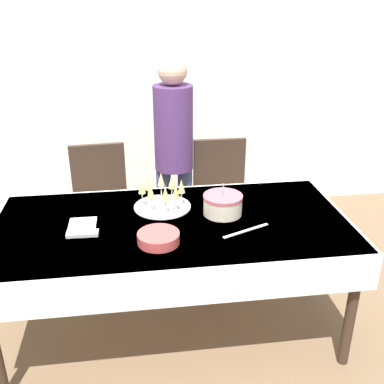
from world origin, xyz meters
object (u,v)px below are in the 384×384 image
(birthday_cake, at_px, (223,204))
(person_standing, at_px, (174,144))
(dining_chair_far_right, at_px, (221,197))
(plate_stack_main, at_px, (159,238))
(dining_chair_far_left, at_px, (101,204))
(champagne_tray, at_px, (162,194))

(birthday_cake, xyz_separation_m, person_standing, (-0.21, 0.78, 0.12))
(dining_chair_far_right, distance_m, person_standing, 0.56)
(dining_chair_far_right, bearing_deg, person_standing, 174.94)
(dining_chair_far_right, bearing_deg, birthday_cake, -100.96)
(dining_chair_far_right, relative_size, plate_stack_main, 4.27)
(dining_chair_far_left, relative_size, birthday_cake, 4.11)
(birthday_cake, relative_size, plate_stack_main, 1.04)
(dining_chair_far_right, height_order, champagne_tray, dining_chair_far_right)
(plate_stack_main, distance_m, person_standing, 1.09)
(dining_chair_far_right, bearing_deg, dining_chair_far_left, -179.98)
(dining_chair_far_left, height_order, plate_stack_main, dining_chair_far_left)
(dining_chair_far_right, bearing_deg, plate_stack_main, -117.67)
(plate_stack_main, height_order, person_standing, person_standing)
(dining_chair_far_right, relative_size, person_standing, 0.60)
(birthday_cake, height_order, person_standing, person_standing)
(dining_chair_far_left, bearing_deg, dining_chair_far_right, 0.02)
(dining_chair_far_left, distance_m, dining_chair_far_right, 0.90)
(dining_chair_far_left, height_order, champagne_tray, dining_chair_far_left)
(birthday_cake, bearing_deg, champagne_tray, 158.57)
(dining_chair_far_left, distance_m, champagne_tray, 0.81)
(plate_stack_main, bearing_deg, person_standing, 80.08)
(dining_chair_far_left, bearing_deg, plate_stack_main, -70.50)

